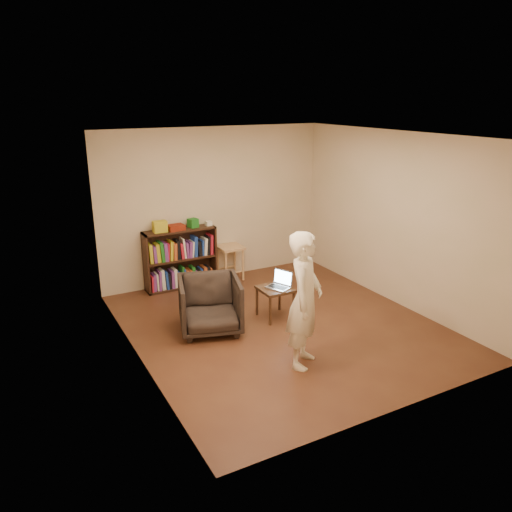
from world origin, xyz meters
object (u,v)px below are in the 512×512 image
armchair (210,305)px  person (305,300)px  stool (230,253)px  side_table (275,293)px  laptop (280,283)px  bookshelf (180,262)px

armchair → person: bearing=-48.2°
stool → person: person is taller
side_table → laptop: 0.15m
stool → side_table: (-0.12, -1.74, -0.10)m
armchair → person: (0.62, -1.34, 0.44)m
person → side_table: bearing=30.4°
side_table → person: person is taller
stool → armchair: bearing=-123.3°
bookshelf → person: size_ratio=0.73×
stool → person: size_ratio=0.36×
side_table → laptop: bearing=-4.3°
bookshelf → person: (0.40, -3.10, 0.38)m
armchair → side_table: 0.99m
armchair → laptop: armchair is taller
side_table → stool: bearing=86.0°
bookshelf → stool: 0.89m
armchair → person: person is taller
side_table → laptop: (0.07, -0.01, 0.13)m
stool → person: (-0.49, -3.03, 0.34)m
bookshelf → laptop: 2.00m
bookshelf → armchair: bearing=-97.2°
bookshelf → laptop: bookshelf is taller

